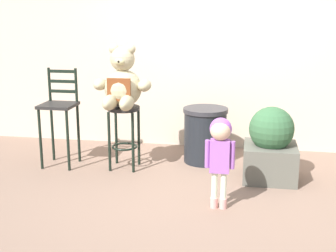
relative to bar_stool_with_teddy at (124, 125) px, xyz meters
name	(u,v)px	position (x,y,z in m)	size (l,w,h in m)	color
ground_plane	(201,195)	(0.97, -0.68, -0.52)	(24.00, 24.00, 0.00)	#7E6355
building_wall	(219,13)	(0.97, 1.19, 1.24)	(6.71, 0.30, 3.51)	beige
bar_stool_with_teddy	(124,125)	(0.00, 0.00, 0.00)	(0.37, 0.37, 0.73)	black
teddy_bear	(122,84)	(0.00, -0.03, 0.47)	(0.65, 0.59, 0.70)	tan
child_walking	(220,144)	(1.16, -0.95, 0.11)	(0.27, 0.22, 0.86)	#E09B94
trash_bin	(205,135)	(0.90, 0.39, -0.18)	(0.53, 0.53, 0.66)	black
bar_chair_empty	(59,111)	(-0.77, -0.02, 0.14)	(0.39, 0.39, 1.14)	black
planter_with_shrub	(271,147)	(1.65, -0.09, -0.15)	(0.56, 0.56, 0.80)	#59594F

